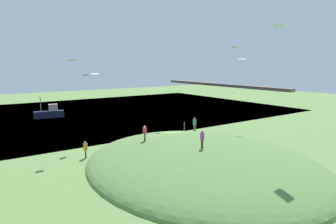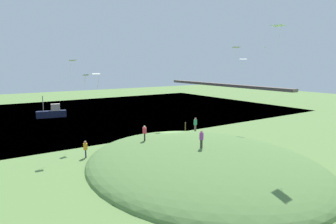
{
  "view_description": "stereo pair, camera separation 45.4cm",
  "coord_description": "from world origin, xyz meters",
  "px_view_note": "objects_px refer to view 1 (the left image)",
  "views": [
    {
      "loc": [
        28.99,
        -20.47,
        9.65
      ],
      "look_at": [
        2.99,
        -2.45,
        4.5
      ],
      "focal_mm": 31.3,
      "sensor_mm": 36.0,
      "label": 1
    },
    {
      "loc": [
        29.24,
        -20.1,
        9.65
      ],
      "look_at": [
        2.99,
        -2.45,
        4.5
      ],
      "focal_mm": 31.3,
      "sensor_mm": 36.0,
      "label": 2
    }
  ],
  "objects_px": {
    "person_walking_path": "(145,131)",
    "kite_8": "(279,27)",
    "kite_9": "(85,76)",
    "kite_10": "(264,48)",
    "person_near_shore": "(195,123)",
    "kite_2": "(235,48)",
    "mooring_post": "(184,127)",
    "person_with_child": "(85,147)",
    "kite_4": "(72,63)",
    "kite_7": "(242,59)",
    "person_watching_kites": "(202,137)",
    "kite_3": "(95,75)",
    "boat_on_lake": "(50,113)"
  },
  "relations": [
    {
      "from": "person_walking_path",
      "to": "mooring_post",
      "type": "height_order",
      "value": "person_walking_path"
    },
    {
      "from": "kite_8",
      "to": "mooring_post",
      "type": "xyz_separation_m",
      "value": [
        -17.42,
        3.66,
        -12.11
      ]
    },
    {
      "from": "kite_4",
      "to": "kite_10",
      "type": "height_order",
      "value": "kite_10"
    },
    {
      "from": "person_walking_path",
      "to": "kite_3",
      "type": "xyz_separation_m",
      "value": [
        -12.28,
        -0.47,
        5.56
      ]
    },
    {
      "from": "person_walking_path",
      "to": "person_with_child",
      "type": "xyz_separation_m",
      "value": [
        -3.08,
        -5.35,
        -1.6
      ]
    },
    {
      "from": "kite_8",
      "to": "kite_10",
      "type": "distance_m",
      "value": 14.72
    },
    {
      "from": "person_near_shore",
      "to": "mooring_post",
      "type": "relative_size",
      "value": 1.34
    },
    {
      "from": "kite_8",
      "to": "kite_10",
      "type": "relative_size",
      "value": 1.57
    },
    {
      "from": "kite_2",
      "to": "mooring_post",
      "type": "height_order",
      "value": "kite_2"
    },
    {
      "from": "person_watching_kites",
      "to": "kite_8",
      "type": "height_order",
      "value": "kite_8"
    },
    {
      "from": "kite_7",
      "to": "kite_10",
      "type": "height_order",
      "value": "kite_10"
    },
    {
      "from": "person_near_shore",
      "to": "person_with_child",
      "type": "distance_m",
      "value": 14.63
    },
    {
      "from": "person_walking_path",
      "to": "mooring_post",
      "type": "bearing_deg",
      "value": 145.39
    },
    {
      "from": "kite_9",
      "to": "kite_10",
      "type": "relative_size",
      "value": 1.46
    },
    {
      "from": "boat_on_lake",
      "to": "kite_9",
      "type": "bearing_deg",
      "value": -80.66
    },
    {
      "from": "mooring_post",
      "to": "kite_3",
      "type": "bearing_deg",
      "value": -115.31
    },
    {
      "from": "kite_7",
      "to": "mooring_post",
      "type": "bearing_deg",
      "value": -149.14
    },
    {
      "from": "person_near_shore",
      "to": "kite_10",
      "type": "bearing_deg",
      "value": -24.75
    },
    {
      "from": "person_near_shore",
      "to": "kite_7",
      "type": "distance_m",
      "value": 10.26
    },
    {
      "from": "boat_on_lake",
      "to": "mooring_post",
      "type": "height_order",
      "value": "boat_on_lake"
    },
    {
      "from": "person_walking_path",
      "to": "mooring_post",
      "type": "xyz_separation_m",
      "value": [
        -7.0,
        10.71,
        -2.05
      ]
    },
    {
      "from": "kite_10",
      "to": "kite_3",
      "type": "bearing_deg",
      "value": -124.95
    },
    {
      "from": "kite_4",
      "to": "mooring_post",
      "type": "height_order",
      "value": "kite_4"
    },
    {
      "from": "kite_3",
      "to": "mooring_post",
      "type": "distance_m",
      "value": 14.52
    },
    {
      "from": "person_watching_kites",
      "to": "person_walking_path",
      "type": "distance_m",
      "value": 6.71
    },
    {
      "from": "kite_3",
      "to": "kite_7",
      "type": "distance_m",
      "value": 19.56
    },
    {
      "from": "kite_8",
      "to": "person_watching_kites",
      "type": "bearing_deg",
      "value": -132.64
    },
    {
      "from": "boat_on_lake",
      "to": "kite_7",
      "type": "distance_m",
      "value": 35.72
    },
    {
      "from": "person_near_shore",
      "to": "kite_9",
      "type": "bearing_deg",
      "value": 155.49
    },
    {
      "from": "person_walking_path",
      "to": "kite_8",
      "type": "bearing_deg",
      "value": 56.27
    },
    {
      "from": "kite_2",
      "to": "kite_9",
      "type": "xyz_separation_m",
      "value": [
        -4.88,
        -19.93,
        -3.68
      ]
    },
    {
      "from": "kite_9",
      "to": "kite_10",
      "type": "xyz_separation_m",
      "value": [
        8.65,
        21.33,
        3.55
      ]
    },
    {
      "from": "kite_8",
      "to": "kite_3",
      "type": "bearing_deg",
      "value": -161.69
    },
    {
      "from": "boat_on_lake",
      "to": "mooring_post",
      "type": "xyz_separation_m",
      "value": [
        22.85,
        13.45,
        -0.16
      ]
    },
    {
      "from": "person_watching_kites",
      "to": "person_near_shore",
      "type": "height_order",
      "value": "person_watching_kites"
    },
    {
      "from": "kite_2",
      "to": "kite_7",
      "type": "relative_size",
      "value": 1.38
    },
    {
      "from": "kite_10",
      "to": "kite_9",
      "type": "bearing_deg",
      "value": -112.08
    },
    {
      "from": "boat_on_lake",
      "to": "person_with_child",
      "type": "relative_size",
      "value": 2.96
    },
    {
      "from": "kite_2",
      "to": "person_watching_kites",
      "type": "bearing_deg",
      "value": -56.36
    },
    {
      "from": "boat_on_lake",
      "to": "kite_4",
      "type": "relative_size",
      "value": 2.39
    },
    {
      "from": "kite_4",
      "to": "kite_9",
      "type": "xyz_separation_m",
      "value": [
        -2.02,
        2.08,
        -1.55
      ]
    },
    {
      "from": "boat_on_lake",
      "to": "kite_2",
      "type": "bearing_deg",
      "value": -43.17
    },
    {
      "from": "person_near_shore",
      "to": "mooring_post",
      "type": "height_order",
      "value": "person_near_shore"
    },
    {
      "from": "person_watching_kites",
      "to": "person_with_child",
      "type": "bearing_deg",
      "value": -45.05
    },
    {
      "from": "boat_on_lake",
      "to": "kite_8",
      "type": "distance_m",
      "value": 43.13
    },
    {
      "from": "kite_7",
      "to": "kite_4",
      "type": "bearing_deg",
      "value": -106.08
    },
    {
      "from": "kite_4",
      "to": "kite_7",
      "type": "height_order",
      "value": "kite_7"
    },
    {
      "from": "boat_on_lake",
      "to": "mooring_post",
      "type": "distance_m",
      "value": 26.52
    },
    {
      "from": "boat_on_lake",
      "to": "person_walking_path",
      "type": "distance_m",
      "value": 30.04
    },
    {
      "from": "person_near_shore",
      "to": "person_with_child",
      "type": "xyz_separation_m",
      "value": [
        -0.13,
        -14.6,
        -0.96
      ]
    }
  ]
}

